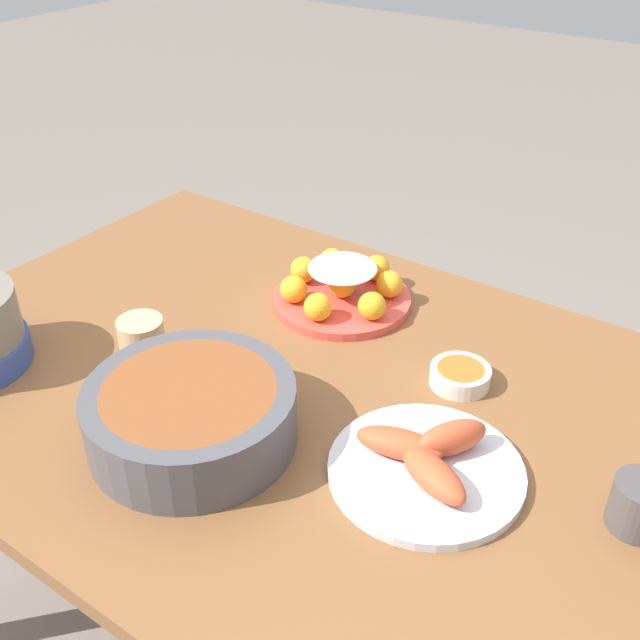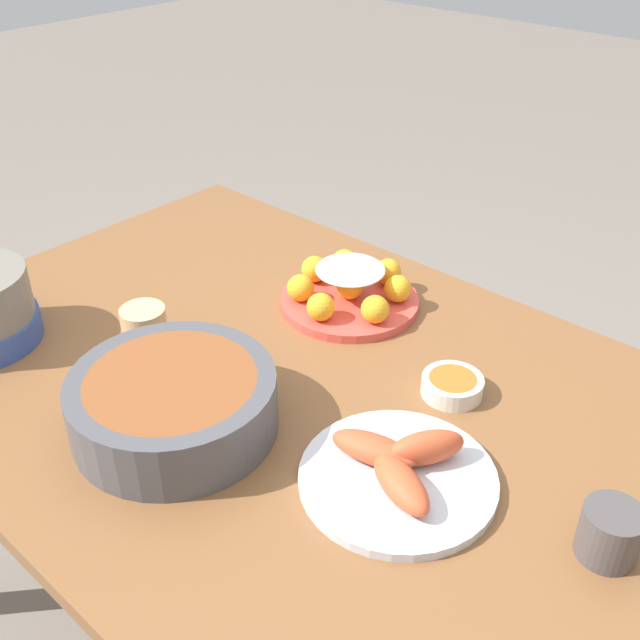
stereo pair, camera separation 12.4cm
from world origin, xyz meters
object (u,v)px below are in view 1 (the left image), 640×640
object	(u,v)px
dining_table	(296,427)
cup_near	(640,505)
seafood_platter	(427,463)
cup_far	(142,337)
serving_bowl	(191,413)
sauce_bowl	(460,375)
cake_plate	(342,289)

from	to	relation	value
dining_table	cup_near	world-z (taller)	cup_near
seafood_platter	cup_far	world-z (taller)	same
cup_far	seafood_platter	bearing A→B (deg)	-177.60
serving_bowl	sauce_bowl	size ratio (longest dim) A/B	3.12
dining_table	sauce_bowl	xyz separation A→B (m)	(-0.21, -0.15, 0.11)
cake_plate	sauce_bowl	xyz separation A→B (m)	(-0.28, 0.09, -0.01)
cup_near	cup_far	xyz separation A→B (m)	(0.77, 0.09, -0.00)
seafood_platter	cup_far	size ratio (longest dim) A/B	3.48
cake_plate	serving_bowl	distance (m)	0.43
serving_bowl	seafood_platter	distance (m)	0.33
cake_plate	sauce_bowl	bearing A→B (deg)	161.69
sauce_bowl	cup_far	distance (m)	0.51
dining_table	cup_far	bearing A→B (deg)	17.44
sauce_bowl	seafood_platter	world-z (taller)	seafood_platter
cake_plate	serving_bowl	world-z (taller)	serving_bowl
cup_far	dining_table	bearing A→B (deg)	-162.56
serving_bowl	seafood_platter	size ratio (longest dim) A/B	1.12
serving_bowl	cake_plate	bearing A→B (deg)	-85.62
seafood_platter	cup_far	distance (m)	0.51
cup_near	cup_far	bearing A→B (deg)	6.74
dining_table	seafood_platter	bearing A→B (deg)	167.65
serving_bowl	cup_near	xyz separation A→B (m)	(-0.55, -0.20, -0.01)
cake_plate	sauce_bowl	size ratio (longest dim) A/B	2.66
dining_table	cup_far	size ratio (longest dim) A/B	17.78
sauce_bowl	cup_near	distance (m)	0.33
cake_plate	cup_near	bearing A→B (deg)	158.85
sauce_bowl	cup_near	world-z (taller)	cup_near
seafood_platter	sauce_bowl	bearing A→B (deg)	-76.02
cup_near	cup_far	distance (m)	0.77
serving_bowl	cup_near	distance (m)	0.59
sauce_bowl	seafood_platter	bearing A→B (deg)	103.98
cake_plate	cup_far	bearing A→B (deg)	60.48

